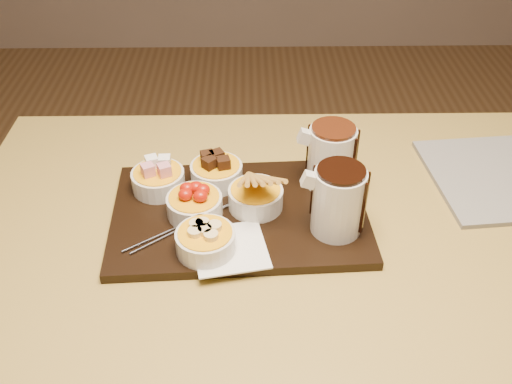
{
  "coord_description": "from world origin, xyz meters",
  "views": [
    {
      "loc": [
        -0.06,
        -0.77,
        1.43
      ],
      "look_at": [
        -0.05,
        0.03,
        0.81
      ],
      "focal_mm": 40.0,
      "sensor_mm": 36.0,
      "label": 1
    }
  ],
  "objects_px": {
    "pitcher_dark_chocolate": "(338,202)",
    "pitcher_milk_chocolate": "(331,158)",
    "bowl_strawberries": "(195,206)",
    "serving_board": "(240,214)",
    "dining_table": "(282,266)"
  },
  "relations": [
    {
      "from": "dining_table",
      "to": "serving_board",
      "type": "height_order",
      "value": "serving_board"
    },
    {
      "from": "dining_table",
      "to": "bowl_strawberries",
      "type": "height_order",
      "value": "bowl_strawberries"
    },
    {
      "from": "dining_table",
      "to": "bowl_strawberries",
      "type": "xyz_separation_m",
      "value": [
        -0.16,
        0.02,
        0.14
      ]
    },
    {
      "from": "pitcher_dark_chocolate",
      "to": "pitcher_milk_chocolate",
      "type": "relative_size",
      "value": 1.0
    },
    {
      "from": "bowl_strawberries",
      "to": "pitcher_milk_chocolate",
      "type": "distance_m",
      "value": 0.27
    },
    {
      "from": "serving_board",
      "to": "pitcher_milk_chocolate",
      "type": "relative_size",
      "value": 3.81
    },
    {
      "from": "dining_table",
      "to": "serving_board",
      "type": "bearing_deg",
      "value": 161.17
    },
    {
      "from": "pitcher_milk_chocolate",
      "to": "bowl_strawberries",
      "type": "bearing_deg",
      "value": -163.61
    },
    {
      "from": "serving_board",
      "to": "bowl_strawberries",
      "type": "relative_size",
      "value": 4.6
    },
    {
      "from": "bowl_strawberries",
      "to": "dining_table",
      "type": "bearing_deg",
      "value": -6.44
    },
    {
      "from": "dining_table",
      "to": "pitcher_milk_chocolate",
      "type": "bearing_deg",
      "value": 48.55
    },
    {
      "from": "dining_table",
      "to": "pitcher_milk_chocolate",
      "type": "distance_m",
      "value": 0.23
    },
    {
      "from": "pitcher_dark_chocolate",
      "to": "serving_board",
      "type": "bearing_deg",
      "value": 160.02
    },
    {
      "from": "bowl_strawberries",
      "to": "pitcher_milk_chocolate",
      "type": "relative_size",
      "value": 0.83
    },
    {
      "from": "pitcher_dark_chocolate",
      "to": "pitcher_milk_chocolate",
      "type": "bearing_deg",
      "value": 85.6
    }
  ]
}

